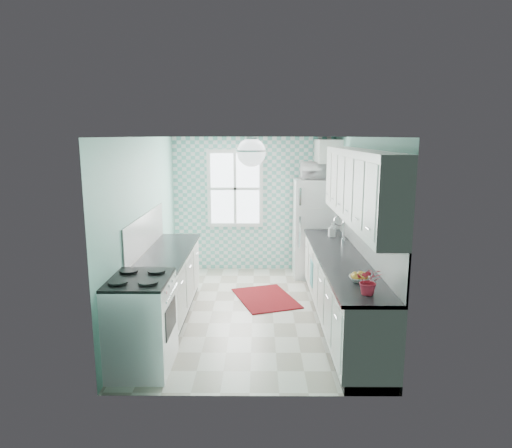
{
  "coord_description": "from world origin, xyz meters",
  "views": [
    {
      "loc": [
        0.09,
        -6.28,
        2.52
      ],
      "look_at": [
        0.05,
        0.25,
        1.25
      ],
      "focal_mm": 32.0,
      "sensor_mm": 36.0,
      "label": 1
    }
  ],
  "objects_px": {
    "ceiling_light": "(251,152)",
    "fridge": "(315,228)",
    "potted_plant": "(369,281)",
    "microwave": "(317,170)",
    "sink": "(332,242)",
    "fruit_bowl": "(360,279)",
    "stove": "(140,322)"
  },
  "relations": [
    {
      "from": "ceiling_light",
      "to": "microwave",
      "type": "relative_size",
      "value": 0.65
    },
    {
      "from": "potted_plant",
      "to": "microwave",
      "type": "bearing_deg",
      "value": 91.4
    },
    {
      "from": "fruit_bowl",
      "to": "fridge",
      "type": "bearing_deg",
      "value": 91.59
    },
    {
      "from": "stove",
      "to": "sink",
      "type": "bearing_deg",
      "value": 42.64
    },
    {
      "from": "sink",
      "to": "fruit_bowl",
      "type": "bearing_deg",
      "value": -93.62
    },
    {
      "from": "ceiling_light",
      "to": "fruit_bowl",
      "type": "relative_size",
      "value": 1.51
    },
    {
      "from": "ceiling_light",
      "to": "potted_plant",
      "type": "distance_m",
      "value": 2.04
    },
    {
      "from": "sink",
      "to": "fruit_bowl",
      "type": "height_order",
      "value": "sink"
    },
    {
      "from": "fridge",
      "to": "stove",
      "type": "xyz_separation_m",
      "value": [
        -2.31,
        -3.41,
        -0.36
      ]
    },
    {
      "from": "fridge",
      "to": "sink",
      "type": "relative_size",
      "value": 3.32
    },
    {
      "from": "ceiling_light",
      "to": "stove",
      "type": "distance_m",
      "value": 2.31
    },
    {
      "from": "fridge",
      "to": "fruit_bowl",
      "type": "xyz_separation_m",
      "value": [
        0.09,
        -3.26,
        0.09
      ]
    },
    {
      "from": "ceiling_light",
      "to": "stove",
      "type": "height_order",
      "value": "ceiling_light"
    },
    {
      "from": "microwave",
      "to": "fridge",
      "type": "bearing_deg",
      "value": 50.5
    },
    {
      "from": "stove",
      "to": "potted_plant",
      "type": "height_order",
      "value": "potted_plant"
    },
    {
      "from": "fridge",
      "to": "potted_plant",
      "type": "height_order",
      "value": "fridge"
    },
    {
      "from": "stove",
      "to": "potted_plant",
      "type": "relative_size",
      "value": 3.53
    },
    {
      "from": "sink",
      "to": "ceiling_light",
      "type": "bearing_deg",
      "value": -137.95
    },
    {
      "from": "stove",
      "to": "microwave",
      "type": "xyz_separation_m",
      "value": [
        2.31,
        3.41,
        1.39
      ]
    },
    {
      "from": "ceiling_light",
      "to": "sink",
      "type": "bearing_deg",
      "value": 45.54
    },
    {
      "from": "potted_plant",
      "to": "microwave",
      "type": "distance_m",
      "value": 3.77
    },
    {
      "from": "sink",
      "to": "fridge",
      "type": "bearing_deg",
      "value": 90.48
    },
    {
      "from": "sink",
      "to": "microwave",
      "type": "distance_m",
      "value": 1.68
    },
    {
      "from": "potted_plant",
      "to": "sink",
      "type": "bearing_deg",
      "value": 89.89
    },
    {
      "from": "ceiling_light",
      "to": "stove",
      "type": "relative_size",
      "value": 0.35
    },
    {
      "from": "ceiling_light",
      "to": "potted_plant",
      "type": "xyz_separation_m",
      "value": [
        1.2,
        -1.08,
        -1.24
      ]
    },
    {
      "from": "stove",
      "to": "sink",
      "type": "distance_m",
      "value": 3.18
    },
    {
      "from": "sink",
      "to": "microwave",
      "type": "xyz_separation_m",
      "value": [
        -0.09,
        1.36,
        0.98
      ]
    },
    {
      "from": "fruit_bowl",
      "to": "ceiling_light",
      "type": "bearing_deg",
      "value": 150.93
    },
    {
      "from": "fridge",
      "to": "fruit_bowl",
      "type": "bearing_deg",
      "value": -88.85
    },
    {
      "from": "fridge",
      "to": "fruit_bowl",
      "type": "distance_m",
      "value": 3.26
    },
    {
      "from": "ceiling_light",
      "to": "fridge",
      "type": "bearing_deg",
      "value": 66.82
    }
  ]
}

